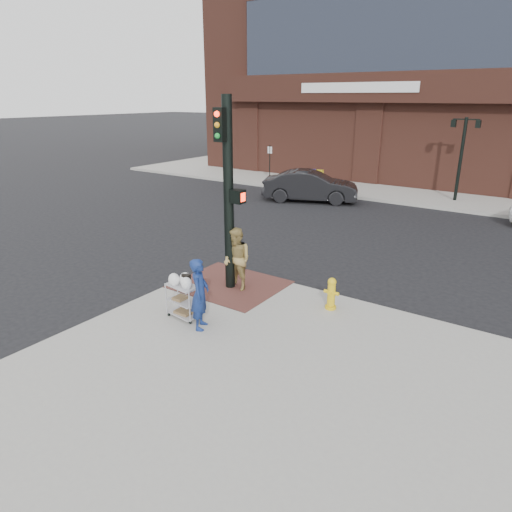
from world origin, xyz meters
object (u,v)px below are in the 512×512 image
Objects in this scene: utility_cart at (183,298)px; fire_hydrant at (331,293)px; traffic_signal_pole at (228,190)px; woman_blue at (200,294)px; lamp_post at (462,150)px; sedan_dark at (310,186)px; pedestrian_tan at (237,259)px.

utility_cart is 3.57m from fire_hydrant.
traffic_signal_pole is 6.16× the size of fire_hydrant.
woman_blue reaches higher than fire_hydrant.
fire_hydrant is at bearing 7.06° from traffic_signal_pole.
traffic_signal_pole is 4.53× the size of utility_cart.
lamp_post is at bearing 82.52° from utility_cart.
sedan_dark is (-3.70, 11.40, -2.05)m from traffic_signal_pole.
traffic_signal_pole is at bearing -99.24° from lamp_post.
lamp_post is 4.93× the size of fire_hydrant.
pedestrian_tan is 1.54× the size of utility_cart.
lamp_post reaches higher than woman_blue.
fire_hydrant is at bearing 18.60° from pedestrian_tan.
sedan_dark is 4.29× the size of utility_cart.
traffic_signal_pole is (-2.48, -15.23, 0.21)m from lamp_post.
woman_blue is 3.25m from fire_hydrant.
pedestrian_tan is at bearing 89.73° from utility_cart.
traffic_signal_pole is at bearing -6.26° from woman_blue.
lamp_post is 2.43× the size of woman_blue.
sedan_dark is (-3.92, 11.37, -0.22)m from pedestrian_tan.
utility_cart is at bearing -78.81° from pedestrian_tan.
lamp_post reaches higher than sedan_dark.
woman_blue is 0.35× the size of sedan_dark.
lamp_post is 17.58m from woman_blue.
pedestrian_tan is at bearing 176.68° from sedan_dark.
utility_cart is (3.91, -13.44, -0.13)m from sedan_dark.
traffic_signal_pole reaches higher than utility_cart.
pedestrian_tan is at bearing -172.86° from fire_hydrant.
traffic_signal_pole is 3.01m from woman_blue.
sedan_dark is at bearing -148.16° from lamp_post.
fire_hydrant is (6.54, -11.04, -0.22)m from sedan_dark.
lamp_post is at bearing -33.17° from woman_blue.
lamp_post is 15.46m from pedestrian_tan.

